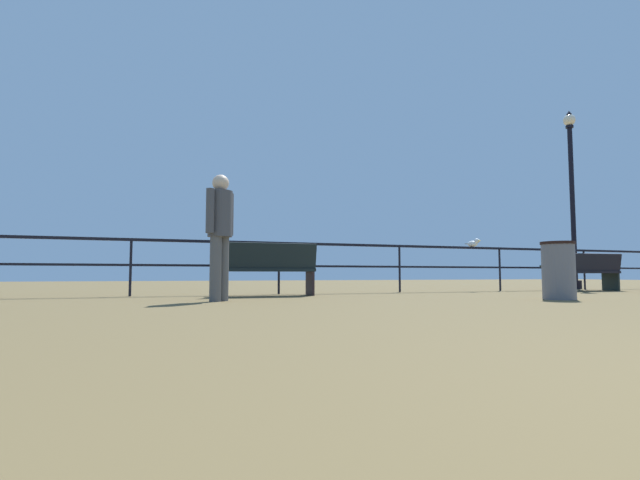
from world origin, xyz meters
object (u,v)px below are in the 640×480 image
person_by_bench (220,228)px  seagull_on_rail (473,243)px  bench_near_left (269,267)px  bench_near_right (585,270)px  trash_bin (559,270)px  lamppost_center (572,192)px

person_by_bench → seagull_on_rail: (5.90, 2.03, 0.06)m
bench_near_left → bench_near_right: size_ratio=0.95×
bench_near_right → trash_bin: bearing=-144.3°
bench_near_right → lamppost_center: lamppost_center is taller
bench_near_left → lamppost_center: 8.61m
bench_near_right → seagull_on_rail: size_ratio=4.58×
bench_near_left → bench_near_right: bench_near_left is taller
person_by_bench → trash_bin: bearing=-15.3°
trash_bin → bench_near_right: bearing=35.7°
person_by_bench → seagull_on_rail: 6.24m
person_by_bench → seagull_on_rail: person_by_bench is taller
bench_near_left → lamppost_center: lamppost_center is taller
trash_bin → seagull_on_rail: bearing=71.1°
bench_near_right → person_by_bench: 8.46m
bench_near_right → lamppost_center: (0.98, 1.11, 2.02)m
seagull_on_rail → trash_bin: 3.57m
person_by_bench → trash_bin: (4.76, -1.30, -0.58)m
bench_near_left → lamppost_center: (8.30, 1.11, 1.98)m
bench_near_right → seagull_on_rail: (-2.44, 0.75, 0.60)m
lamppost_center → person_by_bench: bearing=-165.7°
bench_near_right → person_by_bench: (-8.34, -1.27, 0.54)m
bench_near_left → seagull_on_rail: size_ratio=4.35×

